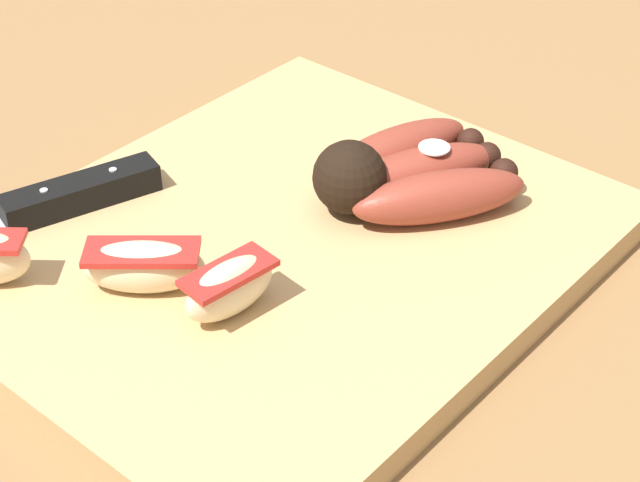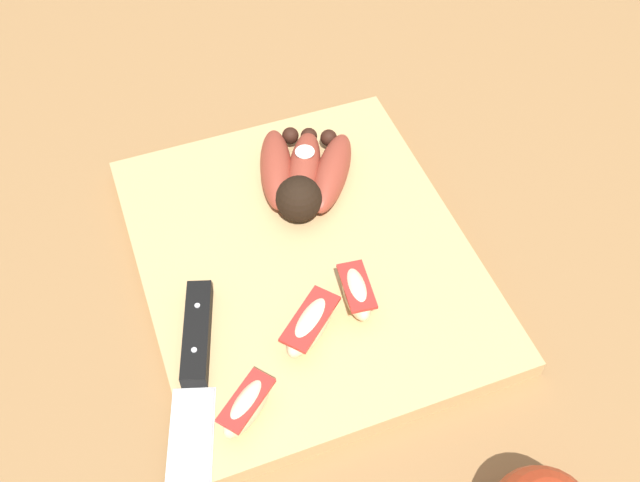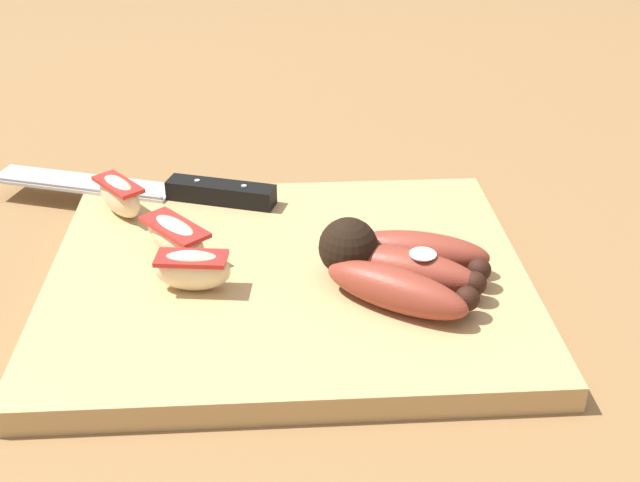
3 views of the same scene
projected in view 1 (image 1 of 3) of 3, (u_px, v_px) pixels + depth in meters
The scene contains 6 objects.
ground_plane at pixel (259, 272), 0.64m from camera, with size 6.00×6.00×0.00m, color olive.
cutting_board at pixel (286, 251), 0.64m from camera, with size 0.37×0.31×0.02m, color tan.
banana_bunch at pixel (406, 173), 0.66m from camera, with size 0.14×0.13×0.05m.
chefs_knife at pixel (6, 220), 0.64m from camera, with size 0.28×0.11×0.02m.
apple_wedge_near at pixel (143, 266), 0.59m from camera, with size 0.06×0.07×0.03m.
apple_wedge_far at pixel (229, 287), 0.57m from camera, with size 0.06×0.03×0.03m.
Camera 1 is at (-0.36, -0.36, 0.39)m, focal length 59.44 mm.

